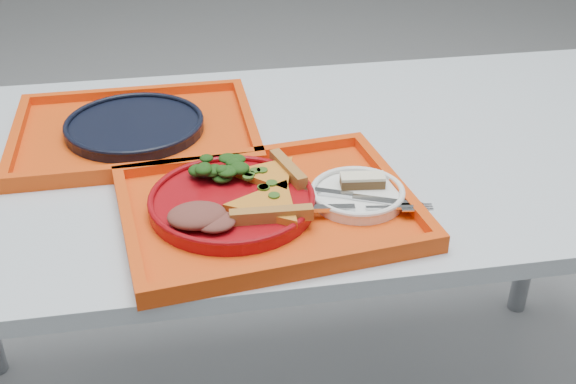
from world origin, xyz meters
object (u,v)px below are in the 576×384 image
at_px(tray_far, 136,134).
at_px(dinner_plate, 232,203).
at_px(tray_main, 268,211).
at_px(dessert_bar, 363,180).
at_px(navy_plate, 135,127).

distance_m(tray_far, dinner_plate, 0.34).
height_order(tray_main, dessert_bar, dessert_bar).
height_order(tray_main, dinner_plate, dinner_plate).
height_order(tray_far, dessert_bar, dessert_bar).
xyz_separation_m(tray_main, dinner_plate, (-0.06, 0.01, 0.02)).
height_order(dinner_plate, navy_plate, dinner_plate).
height_order(tray_far, navy_plate, navy_plate).
relative_size(tray_main, dinner_plate, 1.73).
bearing_deg(tray_far, navy_plate, 0.00).
bearing_deg(dinner_plate, tray_far, 116.71).
distance_m(tray_main, dinner_plate, 0.06).
relative_size(tray_main, dessert_bar, 6.12).
bearing_deg(tray_far, dessert_bar, -39.61).
bearing_deg(tray_main, navy_plate, 116.72).
bearing_deg(dinner_plate, dessert_bar, 2.40).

